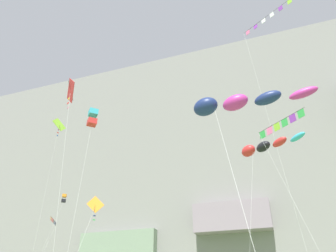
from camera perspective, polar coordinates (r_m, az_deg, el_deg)
cliff_face at (r=71.33m, az=12.04°, el=-9.11°), size 180.00×27.28×55.15m
kite_banner_low_center at (r=27.03m, az=19.55°, el=-0.35°), size 3.96×5.41×16.42m
kite_box_high_right at (r=57.17m, az=-18.03°, el=-12.20°), size 2.47×5.22×19.83m
kite_windsock_far_left at (r=29.55m, az=16.34°, el=-3.62°), size 6.45×5.28×16.47m
kite_banner_high_center at (r=46.67m, az=-20.17°, el=-16.84°), size 1.77×6.28×13.56m
kite_box_upper_right at (r=21.95m, az=-13.29°, el=1.29°), size 1.06×2.31×14.91m
kite_diamond_low_right at (r=26.36m, az=-13.11°, el=-14.31°), size 1.90×6.17×11.15m
kite_diamond_low_left at (r=22.68m, az=-17.03°, el=4.91°), size 2.75×1.74×17.08m
kite_banner_upper_mid at (r=40.93m, az=17.41°, el=16.55°), size 6.00×3.88×33.64m
kite_windsock_mid_left at (r=15.26m, az=11.42°, el=4.02°), size 5.68×5.05×12.25m
kite_diamond_far_right at (r=47.94m, az=-18.90°, el=-0.44°), size 1.03×2.17×27.14m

